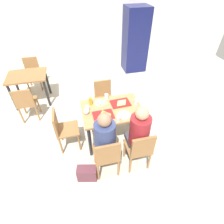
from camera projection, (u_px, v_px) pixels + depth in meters
The scene contains 27 objects.
ground_plane at pixel (112, 137), 3.69m from camera, with size 10.00×10.00×0.02m, color #B2AD9E.
back_wall at pixel (86, 25), 5.13m from camera, with size 10.00×0.10×2.80m, color silver.
main_table at pixel (112, 113), 3.26m from camera, with size 1.10×0.79×0.77m.
chair_near_left at pixel (107, 155), 2.74m from camera, with size 0.40×0.40×0.86m.
chair_near_right at pixel (140, 148), 2.84m from camera, with size 0.40×0.40×0.86m.
chair_far_side at pixel (104, 96), 3.93m from camera, with size 0.40×0.40×0.86m.
chair_left_end at pixel (63, 128), 3.19m from camera, with size 0.40×0.40×0.86m.
person_in_red at pixel (105, 138), 2.68m from camera, with size 0.32×0.42×1.27m.
person_in_brown_jacket at pixel (138, 132), 2.78m from camera, with size 0.32×0.42×1.27m.
tray_red_near at pixel (103, 115), 3.04m from camera, with size 0.36×0.26×0.02m, color red.
tray_red_far at pixel (120, 103), 3.30m from camera, with size 0.36×0.26×0.02m, color red.
paper_plate_center at pixel (101, 103), 3.31m from camera, with size 0.22×0.22×0.01m, color white.
paper_plate_near_edge at pixel (124, 115), 3.05m from camera, with size 0.22×0.22×0.01m, color white.
pizza_slice_a at pixel (105, 115), 3.02m from camera, with size 0.19×0.24×0.02m.
pizza_slice_b at pixel (122, 102), 3.29m from camera, with size 0.24×0.22×0.02m.
pizza_slice_c at pixel (102, 103), 3.30m from camera, with size 0.23×0.23×0.02m.
plastic_cup_a at pixel (106, 96), 3.40m from camera, with size 0.07×0.07×0.10m, color white.
plastic_cup_b at pixel (118, 119), 2.91m from camera, with size 0.07×0.07×0.10m, color white.
plastic_cup_c at pixel (87, 108), 3.12m from camera, with size 0.07×0.07×0.10m, color white.
soda_can at pixel (136, 102), 3.25m from camera, with size 0.07×0.07×0.12m, color #B7BCC6.
condiment_bottle at pixel (91, 101), 3.23m from camera, with size 0.06×0.06×0.16m, color orange.
foil_bundle at pixel (86, 111), 3.05m from camera, with size 0.10×0.10×0.10m, color silver.
handbag at pixel (87, 173), 2.90m from camera, with size 0.32×0.16×0.28m, color #592D38.
drink_fridge at pixel (135, 41), 5.43m from camera, with size 0.70×0.60×1.90m, color #14194C.
background_table at pixel (28, 80), 4.23m from camera, with size 0.90×0.70×0.77m.
background_chair_near at pixel (26, 102), 3.77m from camera, with size 0.40×0.40×0.86m.
background_chair_far at pixel (32, 71), 4.85m from camera, with size 0.40×0.40×0.86m.
Camera 1 is at (-0.59, -2.38, 2.80)m, focal length 28.00 mm.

